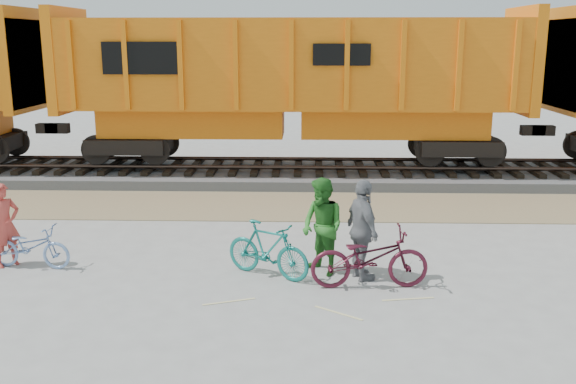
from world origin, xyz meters
The scene contains 11 objects.
ground centered at (0.00, 0.00, 0.00)m, with size 120.00×120.00×0.00m, color #9E9E99.
gravel_strip centered at (0.00, 5.50, 0.01)m, with size 120.00×3.00×0.02m, color #8E8158.
ballast_bed centered at (0.00, 9.00, 0.15)m, with size 120.00×4.00×0.30m, color slate.
track centered at (0.00, 9.00, 0.47)m, with size 120.00×2.60×0.24m.
hopper_car_center centered at (-0.18, 9.00, 3.01)m, with size 14.00×3.13×4.65m.
bicycle_blue centered at (-4.98, 0.73, 0.42)m, with size 0.55×1.59×0.84m, color #7799CF.
bicycle_teal centered at (-0.43, 0.40, 0.52)m, with size 0.49×1.73×1.04m, color #14736A.
bicycle_maroon centered at (1.39, -0.07, 0.54)m, with size 0.72×2.06×1.08m, color #4C1424.
person_solo centered at (-5.48, 0.83, 0.82)m, with size 0.59×0.39×1.63m, color #C34037.
person_man centered at (0.57, 0.60, 0.90)m, with size 0.88×0.68×1.80m, color #2B7526.
person_woman centered at (1.29, 0.33, 0.93)m, with size 1.09×0.45×1.85m, color slate.
Camera 1 is at (0.29, -10.72, 4.27)m, focal length 40.00 mm.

